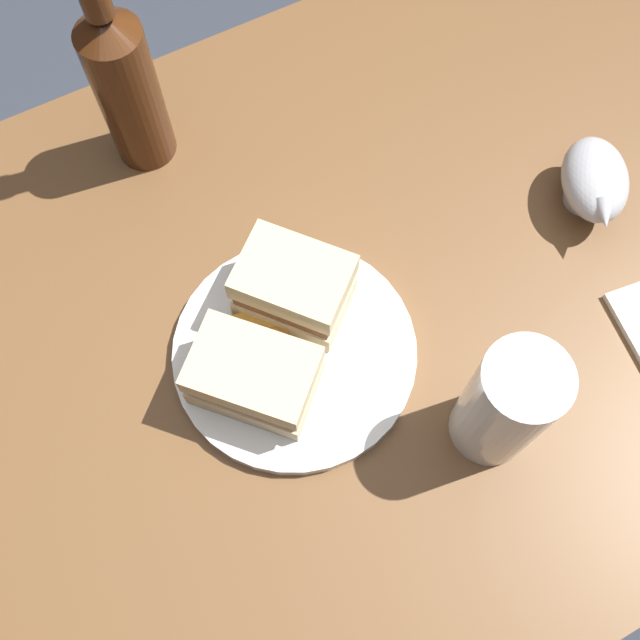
# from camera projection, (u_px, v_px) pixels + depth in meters

# --- Properties ---
(ground_plane) EXTENTS (6.00, 6.00, 0.00)m
(ground_plane) POSITION_uv_depth(u_px,v_px,m) (333.00, 455.00, 1.46)
(ground_plane) COLOR #333842
(dining_table) EXTENTS (1.21, 0.79, 0.73)m
(dining_table) POSITION_uv_depth(u_px,v_px,m) (337.00, 404.00, 1.12)
(dining_table) COLOR brown
(dining_table) RESTS_ON ground
(plate) EXTENTS (0.25, 0.25, 0.02)m
(plate) POSITION_uv_depth(u_px,v_px,m) (295.00, 353.00, 0.76)
(plate) COLOR white
(plate) RESTS_ON dining_table
(sandwich_half_left) EXTENTS (0.13, 0.13, 0.07)m
(sandwich_half_left) POSITION_uv_depth(u_px,v_px,m) (294.00, 287.00, 0.74)
(sandwich_half_left) COLOR beige
(sandwich_half_left) RESTS_ON plate
(sandwich_half_right) EXTENTS (0.13, 0.14, 0.06)m
(sandwich_half_right) POSITION_uv_depth(u_px,v_px,m) (254.00, 376.00, 0.71)
(sandwich_half_right) COLOR beige
(sandwich_half_right) RESTS_ON plate
(potato_wedge_front) EXTENTS (0.05, 0.05, 0.02)m
(potato_wedge_front) POSITION_uv_depth(u_px,v_px,m) (239.00, 341.00, 0.75)
(potato_wedge_front) COLOR #B77F33
(potato_wedge_front) RESTS_ON plate
(potato_wedge_middle) EXTENTS (0.05, 0.04, 0.02)m
(potato_wedge_middle) POSITION_uv_depth(u_px,v_px,m) (269.00, 327.00, 0.75)
(potato_wedge_middle) COLOR #AD702D
(potato_wedge_middle) RESTS_ON plate
(potato_wedge_back) EXTENTS (0.05, 0.03, 0.02)m
(potato_wedge_back) POSITION_uv_depth(u_px,v_px,m) (250.00, 325.00, 0.75)
(potato_wedge_back) COLOR gold
(potato_wedge_back) RESTS_ON plate
(potato_wedge_left_edge) EXTENTS (0.06, 0.04, 0.02)m
(potato_wedge_left_edge) POSITION_uv_depth(u_px,v_px,m) (264.00, 346.00, 0.74)
(potato_wedge_left_edge) COLOR #B77F33
(potato_wedge_left_edge) RESTS_ON plate
(pint_glass) EXTENTS (0.08, 0.08, 0.16)m
(pint_glass) POSITION_uv_depth(u_px,v_px,m) (503.00, 408.00, 0.67)
(pint_glass) COLOR white
(pint_glass) RESTS_ON dining_table
(gravy_boat) EXTENTS (0.11, 0.12, 0.07)m
(gravy_boat) POSITION_uv_depth(u_px,v_px,m) (595.00, 181.00, 0.80)
(gravy_boat) COLOR #B7B7BC
(gravy_boat) RESTS_ON dining_table
(cider_bottle) EXTENTS (0.07, 0.07, 0.27)m
(cider_bottle) POSITION_uv_depth(u_px,v_px,m) (125.00, 83.00, 0.76)
(cider_bottle) COLOR #47230F
(cider_bottle) RESTS_ON dining_table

